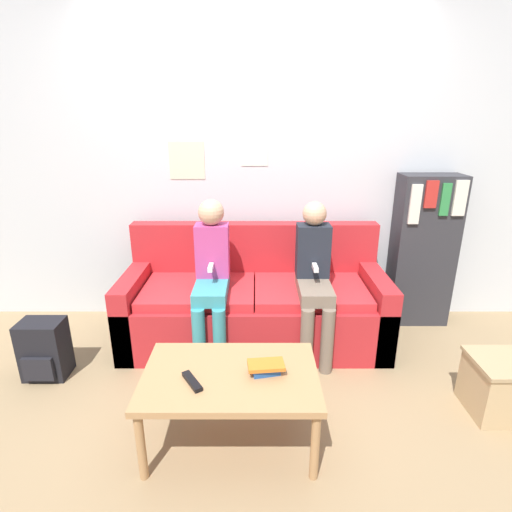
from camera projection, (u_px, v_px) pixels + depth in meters
ground_plane at (256, 376)px, 2.75m from camera, size 10.00×10.00×0.00m
wall_back at (256, 167)px, 3.25m from camera, size 8.00×0.06×2.60m
couch at (256, 304)px, 3.13m from camera, size 1.98×0.78×0.88m
coffee_table at (232, 381)px, 2.09m from camera, size 0.91×0.59×0.42m
person_left at (213, 271)px, 2.85m from camera, size 0.24×0.54×1.14m
person_right at (316, 274)px, 2.84m from camera, size 0.24×0.54×1.12m
tv_remote at (194, 381)px, 1.99m from camera, size 0.12×0.17×0.02m
book_stack at (267, 367)px, 2.07m from camera, size 0.20×0.14×0.06m
bookshelf at (425, 251)px, 3.30m from camera, size 0.49×0.27×1.26m
storage_box at (502, 387)px, 2.35m from camera, size 0.36×0.35×0.35m
backpack at (46, 349)px, 2.69m from camera, size 0.28×0.23×0.41m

